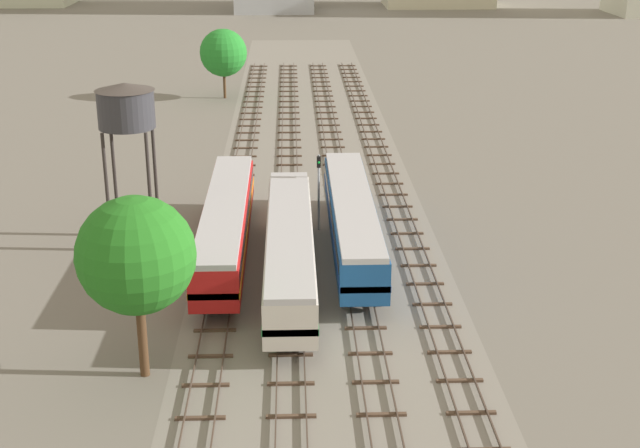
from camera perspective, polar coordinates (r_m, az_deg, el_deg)
ground_plane at (r=70.46m, az=-0.23°, el=1.15°), size 480.00×480.00×0.00m
ballast_bed at (r=70.46m, az=-0.23°, el=1.15°), size 16.86×176.00×0.01m
track_far_left at (r=71.47m, az=-5.42°, el=1.45°), size 2.40×126.00×0.29m
track_left at (r=71.33m, az=-1.98°, el=1.50°), size 2.40×126.00×0.29m
track_centre_left at (r=71.45m, az=1.46°, el=1.54°), size 2.40×126.00×0.29m
track_centre at (r=71.83m, az=4.88°, el=1.57°), size 2.40×126.00×0.29m
passenger_coach_left_nearest at (r=55.39m, az=-1.97°, el=-1.42°), size 2.96×22.00×3.80m
passenger_coach_far_left_near at (r=59.78m, az=-6.09°, el=0.13°), size 2.96×22.00×3.80m
passenger_coach_centre_left_mid at (r=60.36m, az=2.09°, el=0.44°), size 2.96×22.00×3.80m
water_tower at (r=61.50m, az=-12.41°, el=7.29°), size 4.04×4.04×11.50m
signal_post_nearest at (r=64.19m, az=-0.09°, el=2.65°), size 0.28×0.47×5.78m
lineside_tree_0 at (r=44.19m, az=-11.78°, el=-2.01°), size 5.94×5.94×9.64m
lineside_tree_2 at (r=109.33m, az=-6.25°, el=10.92°), size 5.72×5.72×8.41m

